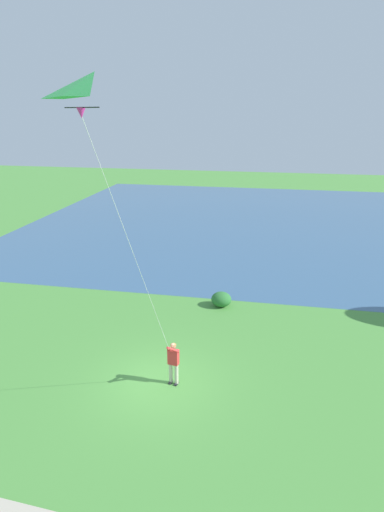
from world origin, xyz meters
name	(u,v)px	position (x,y,z in m)	size (l,w,h in m)	color
ground_plane	(159,383)	(0.00, 0.00, 0.00)	(120.00, 120.00, 0.00)	#4C8E3D
lake_water	(273,222)	(-25.98, 4.00, 0.00)	(36.00, 44.00, 0.01)	#385B7F
person_kite_flyer	(173,360)	(-0.08, 0.56, 1.05)	(0.63, 0.51, 1.83)	#232328
flying_kite	(95,100)	(4.02, -0.08, 10.09)	(4.59, 1.83, 8.74)	green
lakeside_shrub	(221,299)	(-7.17, 1.49, 0.40)	(0.96, 1.06, 0.79)	#2D7033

